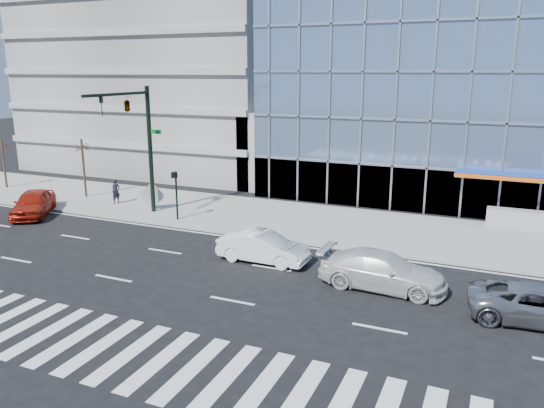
{
  "coord_description": "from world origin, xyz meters",
  "views": [
    {
      "loc": [
        9.38,
        -21.57,
        9.06
      ],
      "look_at": [
        -1.27,
        3.0,
        2.3
      ],
      "focal_mm": 35.0,
      "sensor_mm": 36.0,
      "label": 1
    }
  ],
  "objects": [
    {
      "name": "parking_garage",
      "position": [
        -20.0,
        26.0,
        10.0
      ],
      "size": [
        24.0,
        24.0,
        20.0
      ],
      "primitive_type": "cube",
      "color": "gray",
      "rests_on": "ground"
    },
    {
      "name": "ramp_block",
      "position": [
        -6.0,
        18.0,
        3.0
      ],
      "size": [
        6.0,
        8.0,
        6.0
      ],
      "primitive_type": "cube",
      "color": "gray",
      "rests_on": "ground"
    },
    {
      "name": "red_sedan",
      "position": [
        -17.74,
        2.5,
        0.82
      ],
      "size": [
        4.17,
        5.14,
        1.65
      ],
      "primitive_type": "imported",
      "rotation": [
        0.0,
        0.0,
        0.55
      ],
      "color": "maroon",
      "rests_on": "ground"
    },
    {
      "name": "street_tree_far",
      "position": [
        -26.0,
        7.5,
        3.45
      ],
      "size": [
        1.1,
        1.1,
        3.87
      ],
      "color": "#332319",
      "rests_on": "sidewalk"
    },
    {
      "name": "silver_suv",
      "position": [
        11.28,
        -1.15,
        0.7
      ],
      "size": [
        5.22,
        2.72,
        1.4
      ],
      "primitive_type": "imported",
      "rotation": [
        0.0,
        0.0,
        1.65
      ],
      "color": "#A4A4A8",
      "rests_on": "ground"
    },
    {
      "name": "sidewalk",
      "position": [
        0.0,
        8.0,
        0.07
      ],
      "size": [
        120.0,
        8.0,
        0.15
      ],
      "primitive_type": "cube",
      "color": "gray",
      "rests_on": "ground"
    },
    {
      "name": "ground",
      "position": [
        0.0,
        0.0,
        0.0
      ],
      "size": [
        160.0,
        160.0,
        0.0
      ],
      "primitive_type": "plane",
      "color": "black",
      "rests_on": "ground"
    },
    {
      "name": "white_suv",
      "position": [
        5.28,
        -0.27,
        0.79
      ],
      "size": [
        5.48,
        2.36,
        1.57
      ],
      "primitive_type": "imported",
      "rotation": [
        0.0,
        0.0,
        1.54
      ],
      "color": "silver",
      "rests_on": "ground"
    },
    {
      "name": "ped_signal_post",
      "position": [
        -8.5,
        4.94,
        2.14
      ],
      "size": [
        0.3,
        0.33,
        3.0
      ],
      "color": "black",
      "rests_on": "sidewalk"
    },
    {
      "name": "traffic_signal",
      "position": [
        -11.0,
        4.57,
        6.16
      ],
      "size": [
        1.14,
        5.74,
        8.0
      ],
      "color": "black",
      "rests_on": "sidewalk"
    },
    {
      "name": "white_sedan",
      "position": [
        -0.72,
        0.65,
        0.74
      ],
      "size": [
        4.51,
        1.62,
        1.48
      ],
      "primitive_type": "imported",
      "rotation": [
        0.0,
        0.0,
        1.56
      ],
      "color": "white",
      "rests_on": "ground"
    },
    {
      "name": "tilted_panel",
      "position": [
        -11.39,
        6.43,
        1.07
      ],
      "size": [
        1.76,
        0.63,
        1.84
      ],
      "primitive_type": "cube",
      "rotation": [
        0.0,
        0.83,
        0.32
      ],
      "color": "#ABABAB",
      "rests_on": "sidewalk"
    },
    {
      "name": "pedestrian",
      "position": [
        -14.59,
        6.73,
        0.99
      ],
      "size": [
        0.59,
        0.72,
        1.69
      ],
      "primitive_type": "imported",
      "rotation": [
        0.0,
        0.0,
        1.22
      ],
      "color": "black",
      "rests_on": "sidewalk"
    },
    {
      "name": "street_tree_near",
      "position": [
        -18.0,
        7.5,
        3.78
      ],
      "size": [
        1.1,
        1.1,
        4.23
      ],
      "color": "#332319",
      "rests_on": "sidewalk"
    }
  ]
}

